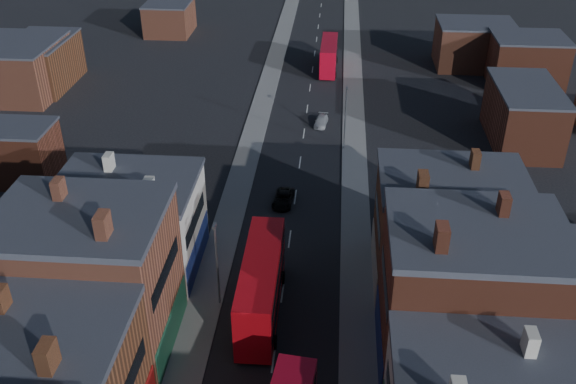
% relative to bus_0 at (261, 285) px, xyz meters
% --- Properties ---
extents(pavement_west, '(3.00, 200.00, 0.12)m').
position_rel_bus_0_xyz_m(pavement_west, '(-5.00, 20.79, -2.87)').
color(pavement_west, gray).
rests_on(pavement_west, ground).
extents(pavement_east, '(3.00, 200.00, 0.12)m').
position_rel_bus_0_xyz_m(pavement_east, '(8.00, 20.79, -2.87)').
color(pavement_east, gray).
rests_on(pavement_east, ground).
extents(lamp_post_2, '(0.25, 0.70, 8.12)m').
position_rel_bus_0_xyz_m(lamp_post_2, '(-3.70, 0.79, 1.77)').
color(lamp_post_2, slate).
rests_on(lamp_post_2, ground).
extents(lamp_post_3, '(0.25, 0.70, 8.12)m').
position_rel_bus_0_xyz_m(lamp_post_3, '(6.70, 30.79, 1.77)').
color(lamp_post_3, slate).
rests_on(lamp_post_3, ground).
extents(bus_0, '(3.25, 12.60, 5.44)m').
position_rel_bus_0_xyz_m(bus_0, '(0.00, 0.00, 0.00)').
color(bus_0, red).
rests_on(bus_0, ground).
extents(bus_2, '(2.85, 10.85, 4.67)m').
position_rel_bus_0_xyz_m(bus_2, '(4.06, 58.72, -0.41)').
color(bus_2, '#BA081C').
rests_on(bus_2, ground).
extents(car_2, '(2.34, 4.47, 1.20)m').
position_rel_bus_0_xyz_m(car_2, '(0.30, 17.40, -2.33)').
color(car_2, black).
rests_on(car_2, ground).
extents(car_3, '(2.00, 3.96, 1.10)m').
position_rel_bus_0_xyz_m(car_3, '(3.63, 37.63, -2.38)').
color(car_3, silver).
rests_on(car_3, ground).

